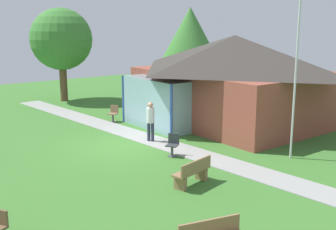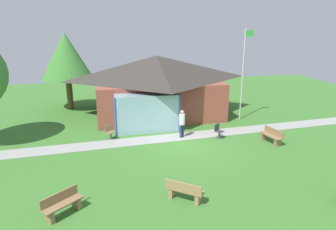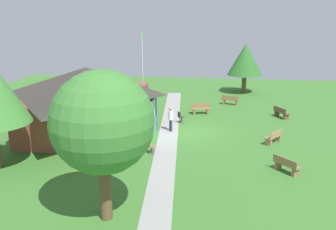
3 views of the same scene
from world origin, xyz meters
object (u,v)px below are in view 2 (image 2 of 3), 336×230
patio_chair_lawn_spare (218,131)px  patio_chair_west (110,132)px  visitor_on_path (182,122)px  flagpole (243,71)px  bench_front_center (185,191)px  pavilion (157,84)px  bench_mid_right (272,136)px  bench_front_left (62,204)px  tree_behind_pavilion_left (66,56)px

patio_chair_lawn_spare → patio_chair_west: same height
visitor_on_path → patio_chair_west: bearing=-40.1°
flagpole → patio_chair_west: bearing=-166.5°
bench_front_center → pavilion: bearing=123.0°
flagpole → bench_mid_right: bearing=-92.6°
bench_mid_right → bench_front_center: 8.15m
visitor_on_path → pavilion: bearing=-114.9°
bench_front_center → visitor_on_path: bearing=114.2°
flagpole → bench_front_left: (-11.26, -9.66, -3.10)m
bench_mid_right → patio_chair_west: (-9.21, 2.51, 0.01)m
bench_front_center → patio_chair_west: 7.89m
flagpole → bench_front_center: size_ratio=4.40×
pavilion → tree_behind_pavilion_left: (-6.71, 2.95, 1.94)m
pavilion → bench_front_center: pavilion is taller
bench_mid_right → bench_front_center: same height
patio_chair_west → pavilion: bearing=-160.5°
flagpole → bench_front_left: bearing=-139.4°
bench_front_left → patio_chair_west: (1.84, 7.39, 0.01)m
bench_mid_right → bench_front_center: (-6.51, -4.90, 0.00)m
patio_chair_lawn_spare → visitor_on_path: bearing=-46.5°
bench_mid_right → bench_front_left: same height
pavilion → bench_front_center: 12.43m
pavilion → flagpole: 6.41m
bench_front_left → patio_chair_west: 7.62m
bench_front_left → bench_front_center: bearing=139.1°
patio_chair_lawn_spare → bench_front_left: bearing=3.2°
bench_front_left → visitor_on_path: (6.13, 6.73, 0.62)m
bench_mid_right → bench_front_center: bearing=114.5°
bench_front_center → patio_chair_lawn_spare: bearing=96.5°
bench_mid_right → patio_chair_lawn_spare: 3.07m
patio_chair_west → visitor_on_path: 4.39m
bench_mid_right → patio_chair_lawn_spare: (-2.75, 1.37, 0.01)m
pavilion → visitor_on_path: 5.68m
visitor_on_path → bench_front_left: bearing=16.3°
bench_front_left → tree_behind_pavilion_left: (-1.20, 15.18, 3.86)m
flagpole → visitor_on_path: bearing=-150.3°
pavilion → bench_front_left: size_ratio=6.97×
flagpole → bench_mid_right: size_ratio=4.11×
flagpole → tree_behind_pavilion_left: (-12.46, 5.52, 0.75)m
bench_front_center → patio_chair_west: size_ratio=1.69×
flagpole → bench_front_center: (-6.73, -9.68, -3.10)m
bench_mid_right → visitor_on_path: bearing=56.9°
bench_front_left → visitor_on_path: 9.13m
bench_front_center → visitor_on_path: visitor_on_path is taller
pavilion → flagpole: flagpole is taller
pavilion → tree_behind_pavilion_left: size_ratio=1.63×
patio_chair_west → bench_front_center: bearing=76.7°
pavilion → flagpole: size_ratio=1.55×
pavilion → patio_chair_lawn_spare: size_ratio=11.55×
bench_mid_right → tree_behind_pavilion_left: (-12.25, 10.30, 3.86)m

